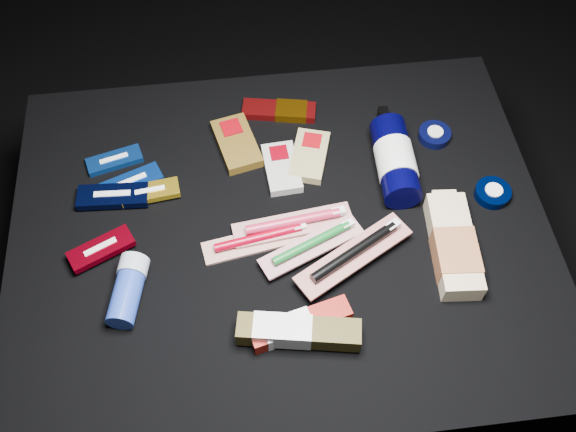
{
  "coord_description": "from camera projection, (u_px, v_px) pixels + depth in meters",
  "views": [
    {
      "loc": [
        -0.06,
        -0.62,
        1.39
      ],
      "look_at": [
        0.01,
        0.01,
        0.42
      ],
      "focal_mm": 40.0,
      "sensor_mm": 36.0,
      "label": 1
    }
  ],
  "objects": [
    {
      "name": "lotion_bottle",
      "position": [
        395.0,
        160.0,
        1.21
      ],
      "size": [
        0.08,
        0.23,
        0.07
      ],
      "rotation": [
        0.0,
        0.0,
        -0.03
      ],
      "color": "black",
      "rests_on": "cloth_table"
    },
    {
      "name": "clif_bar_0",
      "position": [
        236.0,
        142.0,
        1.26
      ],
      "size": [
        0.1,
        0.14,
        0.02
      ],
      "rotation": [
        0.0,
        0.0,
        0.23
      ],
      "color": "#563F12",
      "rests_on": "cloth_table"
    },
    {
      "name": "ground",
      "position": [
        282.0,
        319.0,
        1.5
      ],
      "size": [
        3.0,
        3.0,
        0.0
      ],
      "primitive_type": "plane",
      "color": "black",
      "rests_on": "ground"
    },
    {
      "name": "luna_bar_3",
      "position": [
        150.0,
        192.0,
        1.19
      ],
      "size": [
        0.11,
        0.05,
        0.01
      ],
      "rotation": [
        0.0,
        0.0,
        0.12
      ],
      "color": "gold",
      "rests_on": "cloth_table"
    },
    {
      "name": "toothbrush_pack_3",
      "position": [
        355.0,
        253.0,
        1.1
      ],
      "size": [
        0.22,
        0.16,
        0.03
      ],
      "rotation": [
        0.0,
        0.0,
        0.51
      ],
      "color": "#A59D9A",
      "rests_on": "cloth_table"
    },
    {
      "name": "clif_bar_1",
      "position": [
        281.0,
        166.0,
        1.23
      ],
      "size": [
        0.07,
        0.12,
        0.02
      ],
      "rotation": [
        0.0,
        0.0,
        0.06
      ],
      "color": "#ABABA3",
      "rests_on": "cloth_table"
    },
    {
      "name": "toothbrush_pack_2",
      "position": [
        313.0,
        244.0,
        1.12
      ],
      "size": [
        0.2,
        0.12,
        0.02
      ],
      "rotation": [
        0.0,
        0.0,
        0.4
      ],
      "color": "silver",
      "rests_on": "cloth_table"
    },
    {
      "name": "toothbrush_pack_0",
      "position": [
        260.0,
        239.0,
        1.14
      ],
      "size": [
        0.21,
        0.08,
        0.02
      ],
      "rotation": [
        0.0,
        0.0,
        0.16
      ],
      "color": "beige",
      "rests_on": "cloth_table"
    },
    {
      "name": "power_bar",
      "position": [
        283.0,
        111.0,
        1.31
      ],
      "size": [
        0.16,
        0.07,
        0.02
      ],
      "rotation": [
        0.0,
        0.0,
        -0.2
      ],
      "color": "maroon",
      "rests_on": "cloth_table"
    },
    {
      "name": "luna_bar_2",
      "position": [
        113.0,
        196.0,
        1.19
      ],
      "size": [
        0.13,
        0.06,
        0.02
      ],
      "rotation": [
        0.0,
        0.0,
        -0.06
      ],
      "color": "black",
      "rests_on": "cloth_table"
    },
    {
      "name": "toothbrush_pack_1",
      "position": [
        295.0,
        223.0,
        1.15
      ],
      "size": [
        0.22,
        0.07,
        0.02
      ],
      "rotation": [
        0.0,
        0.0,
        0.11
      ],
      "color": "beige",
      "rests_on": "cloth_table"
    },
    {
      "name": "cream_tin_lower",
      "position": [
        493.0,
        193.0,
        1.2
      ],
      "size": [
        0.07,
        0.07,
        0.02
      ],
      "rotation": [
        0.0,
        0.0,
        0.29
      ],
      "color": "black",
      "rests_on": "cloth_table"
    },
    {
      "name": "clif_bar_2",
      "position": [
        310.0,
        154.0,
        1.25
      ],
      "size": [
        0.1,
        0.13,
        0.02
      ],
      "rotation": [
        0.0,
        0.0,
        -0.3
      ],
      "color": "#9D8E59",
      "rests_on": "cloth_table"
    },
    {
      "name": "luna_bar_1",
      "position": [
        132.0,
        182.0,
        1.21
      ],
      "size": [
        0.12,
        0.08,
        0.02
      ],
      "rotation": [
        0.0,
        0.0,
        0.37
      ],
      "color": "#0D3DA9",
      "rests_on": "cloth_table"
    },
    {
      "name": "toothpaste_carton_red",
      "position": [
        296.0,
        326.0,
        1.04
      ],
      "size": [
        0.17,
        0.08,
        0.03
      ],
      "rotation": [
        0.0,
        0.0,
        0.24
      ],
      "color": "maroon",
      "rests_on": "cloth_table"
    },
    {
      "name": "bodywash_bottle",
      "position": [
        454.0,
        247.0,
        1.12
      ],
      "size": [
        0.08,
        0.21,
        0.04
      ],
      "rotation": [
        0.0,
        0.0,
        -0.08
      ],
      "color": "beige",
      "rests_on": "cloth_table"
    },
    {
      "name": "luna_bar_4",
      "position": [
        101.0,
        249.0,
        1.12
      ],
      "size": [
        0.12,
        0.09,
        0.02
      ],
      "rotation": [
        0.0,
        0.0,
        0.44
      ],
      "color": "maroon",
      "rests_on": "cloth_table"
    },
    {
      "name": "cloth_table",
      "position": [
        281.0,
        279.0,
        1.33
      ],
      "size": [
        0.98,
        0.78,
        0.4
      ],
      "primitive_type": "cube",
      "color": "black",
      "rests_on": "ground"
    },
    {
      "name": "luna_bar_0",
      "position": [
        115.0,
        160.0,
        1.24
      ],
      "size": [
        0.11,
        0.07,
        0.01
      ],
      "rotation": [
        0.0,
        0.0,
        0.26
      ],
      "color": "#103F9B",
      "rests_on": "cloth_table"
    },
    {
      "name": "cream_tin_upper",
      "position": [
        434.0,
        135.0,
        1.28
      ],
      "size": [
        0.06,
        0.06,
        0.02
      ],
      "rotation": [
        0.0,
        0.0,
        0.39
      ],
      "color": "black",
      "rests_on": "cloth_table"
    },
    {
      "name": "deodorant_stick",
      "position": [
        128.0,
        289.0,
        1.07
      ],
      "size": [
        0.07,
        0.13,
        0.05
      ],
      "rotation": [
        0.0,
        0.0,
        -0.21
      ],
      "color": "#1E3896",
      "rests_on": "cloth_table"
    },
    {
      "name": "toothpaste_carton_green",
      "position": [
        293.0,
        331.0,
        1.03
      ],
      "size": [
        0.2,
        0.08,
        0.04
      ],
      "rotation": [
        0.0,
        0.0,
        -0.18
      ],
      "color": "#39300F",
      "rests_on": "cloth_table"
    }
  ]
}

